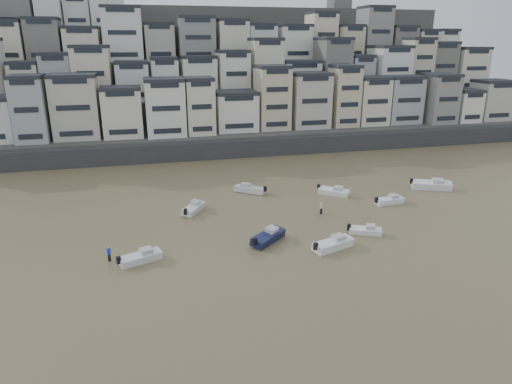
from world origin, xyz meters
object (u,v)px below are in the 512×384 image
object	(u,v)px
boat_f	(193,207)
boat_c	(268,236)
boat_d	(389,199)
boat_e	(334,191)
boat_j	(140,256)
person_pink	(321,208)
boat_h	(250,188)
person_blue	(109,254)
boat_b	(365,230)
boat_a	(333,242)
boat_g	(432,184)

from	to	relation	value
boat_f	boat_c	size ratio (longest dim) A/B	0.91
boat_d	boat_e	bearing A→B (deg)	132.34
boat_c	boat_j	distance (m)	14.78
boat_f	boat_d	xyz separation A→B (m)	(28.16, -3.52, -0.05)
boat_c	person_pink	size ratio (longest dim) A/B	3.27
boat_j	person_pink	distance (m)	25.74
boat_h	boat_c	bearing A→B (deg)	120.85
person_blue	boat_c	bearing A→B (deg)	1.86
boat_f	person_pink	world-z (taller)	person_pink
boat_b	boat_f	bearing A→B (deg)	171.94
boat_d	boat_j	bearing A→B (deg)	-169.80
boat_h	boat_c	xyz separation A→B (m)	(-2.21, -18.50, 0.04)
boat_f	boat_b	xyz separation A→B (m)	(19.61, -12.80, -0.13)
boat_a	person_blue	size ratio (longest dim) A/B	3.23
boat_a	person_blue	distance (m)	24.86
person_blue	boat_d	bearing A→B (deg)	13.24
boat_b	boat_h	xyz separation A→B (m)	(-10.01, 19.25, 0.16)
boat_h	boat_b	bearing A→B (deg)	155.13
boat_f	boat_b	world-z (taller)	boat_f
boat_h	boat_g	bearing A→B (deg)	-153.15
boat_b	boat_e	bearing A→B (deg)	106.55
boat_e	boat_f	distance (m)	21.95
boat_a	boat_e	bearing A→B (deg)	47.03
boat_e	boat_h	distance (m)	12.98
person_pink	boat_f	bearing A→B (deg)	163.60
boat_g	person_pink	size ratio (longest dim) A/B	3.82
boat_g	boat_j	bearing A→B (deg)	-138.26
boat_j	person_blue	distance (m)	3.44
boat_e	boat_a	world-z (taller)	boat_a
boat_f	boat_j	distance (m)	15.52
boat_f	boat_g	size ratio (longest dim) A/B	0.78
boat_h	boat_d	distance (m)	21.07
boat_e	boat_f	xyz separation A→B (m)	(-21.84, -2.14, 0.00)
boat_g	boat_h	world-z (taller)	boat_g
boat_e	boat_h	world-z (taller)	boat_h
boat_c	person_blue	world-z (taller)	person_blue
boat_d	boat_a	size ratio (longest dim) A/B	0.86
boat_a	boat_g	bearing A→B (deg)	15.16
boat_e	boat_j	xyz separation A→B (m)	(-29.14, -15.83, -0.02)
boat_f	boat_h	size ratio (longest dim) A/B	0.96
boat_d	person_blue	distance (m)	39.78
boat_c	person_pink	world-z (taller)	person_pink
boat_j	person_pink	world-z (taller)	person_pink
boat_h	boat_c	distance (m)	18.63
boat_a	boat_j	size ratio (longest dim) A/B	1.12
boat_e	boat_j	size ratio (longest dim) A/B	1.03
boat_d	boat_a	bearing A→B (deg)	-144.96
boat_d	boat_j	xyz separation A→B (m)	(-35.46, -10.17, 0.03)
boat_a	boat_c	xyz separation A→B (m)	(-6.73, 3.61, 0.01)
boat_a	boat_h	bearing A→B (deg)	82.05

